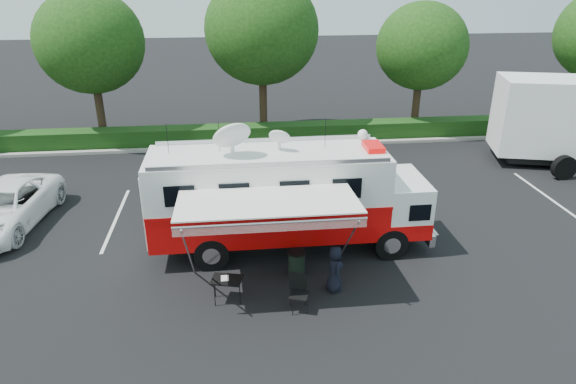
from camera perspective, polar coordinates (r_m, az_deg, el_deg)
The scene contains 10 objects.
ground_plane at distance 18.15m, azimuth 0.18°, elevation -6.13°, with size 120.00×120.00×0.00m, color black.
back_border at distance 28.98m, azimuth -0.54°, elevation 15.72°, with size 60.00×6.14×8.87m.
stall_lines at distance 20.75m, azimuth -2.15°, elevation -2.10°, with size 24.12×5.50×0.01m.
command_truck at distance 17.26m, azimuth -0.08°, elevation -0.58°, with size 9.40×2.59×4.51m.
awning at distance 14.36m, azimuth -2.23°, elevation -1.57°, with size 5.13×2.65×3.10m.
white_suv at distance 22.27m, azimuth -28.66°, elevation -3.34°, with size 2.63×5.70×1.58m, color white.
person at distance 16.00m, azimuth 5.12°, elevation -10.76°, with size 0.72×0.47×1.48m, color black.
folding_table at distance 15.21m, azimuth -6.83°, elevation -9.72°, with size 1.00×0.82×0.75m.
folding_chair at distance 14.85m, azimuth 1.18°, elevation -10.67°, with size 0.66×0.70×1.09m.
trash_bin at distance 16.39m, azimuth 0.95°, elevation -7.96°, with size 0.57×0.57×0.85m.
Camera 1 is at (-1.83, -15.64, 9.04)m, focal length 32.00 mm.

